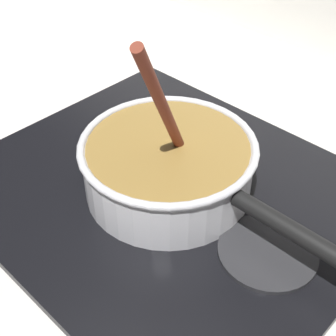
# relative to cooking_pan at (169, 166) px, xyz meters

# --- Properties ---
(hob_plate) EXTENTS (0.56, 0.48, 0.01)m
(hob_plate) POSITION_rel_cooking_pan_xyz_m (-0.00, 0.00, -0.05)
(hob_plate) COLOR black
(hob_plate) RESTS_ON ground
(burner_ring) EXTENTS (0.18, 0.18, 0.01)m
(burner_ring) POSITION_rel_cooking_pan_xyz_m (-0.00, 0.00, -0.04)
(burner_ring) COLOR #592D0C
(burner_ring) RESTS_ON hob_plate
(spare_burner) EXTENTS (0.13, 0.13, 0.01)m
(spare_burner) POSITION_rel_cooking_pan_xyz_m (0.17, 0.00, -0.04)
(spare_burner) COLOR #262628
(spare_burner) RESTS_ON hob_plate
(cooking_pan) EXTENTS (0.42, 0.24, 0.27)m
(cooking_pan) POSITION_rel_cooking_pan_xyz_m (0.00, 0.00, 0.00)
(cooking_pan) COLOR silver
(cooking_pan) RESTS_ON hob_plate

